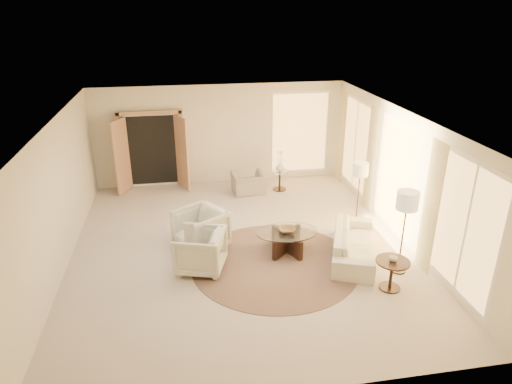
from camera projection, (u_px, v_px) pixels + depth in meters
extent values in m
cube|color=beige|center=(241.00, 248.00, 9.74)|extent=(7.00, 8.00, 0.02)
cube|color=white|center=(239.00, 119.00, 8.66)|extent=(7.00, 8.00, 0.02)
cube|color=beige|center=(220.00, 135.00, 12.83)|extent=(7.00, 0.04, 2.80)
cube|color=beige|center=(285.00, 309.00, 5.56)|extent=(7.00, 0.04, 2.80)
cube|color=beige|center=(57.00, 199.00, 8.65)|extent=(0.04, 8.00, 2.80)
cube|color=beige|center=(402.00, 177.00, 9.75)|extent=(0.04, 8.00, 2.80)
cube|color=tan|center=(152.00, 150.00, 12.56)|extent=(1.80, 0.12, 2.16)
cube|color=tan|center=(122.00, 156.00, 12.21)|extent=(0.35, 0.66, 2.00)
cube|color=tan|center=(182.00, 153.00, 12.46)|extent=(0.35, 0.66, 2.00)
cylinder|color=#422D24|center=(275.00, 263.00, 9.15)|extent=(4.04, 4.04, 0.01)
imported|color=beige|center=(354.00, 243.00, 9.31)|extent=(1.50, 2.22, 0.60)
imported|color=beige|center=(200.00, 227.00, 9.58)|extent=(1.22, 1.24, 0.95)
imported|color=beige|center=(200.00, 249.00, 8.79)|extent=(1.05, 1.08, 0.90)
imported|color=#9B928B|center=(248.00, 180.00, 12.39)|extent=(0.91, 0.63, 0.76)
cube|color=black|center=(287.00, 243.00, 9.51)|extent=(0.48, 0.91, 0.43)
cube|color=black|center=(287.00, 243.00, 9.51)|extent=(0.75, 0.73, 0.43)
cylinder|color=white|center=(287.00, 232.00, 9.42)|extent=(1.50, 1.50, 0.02)
cylinder|color=black|center=(389.00, 287.00, 8.36)|extent=(0.38, 0.38, 0.03)
cylinder|color=black|center=(391.00, 275.00, 8.26)|extent=(0.06, 0.06, 0.54)
cylinder|color=black|center=(393.00, 262.00, 8.15)|extent=(0.61, 0.61, 0.03)
cylinder|color=#2C231A|center=(279.00, 189.00, 12.75)|extent=(0.37, 0.37, 0.03)
cylinder|color=#2C231A|center=(280.00, 180.00, 12.65)|extent=(0.06, 0.06, 0.53)
cylinder|color=white|center=(280.00, 171.00, 12.54)|extent=(0.48, 0.48, 0.03)
cylinder|color=#2C231A|center=(356.00, 221.00, 10.92)|extent=(0.25, 0.25, 0.03)
cylinder|color=#2C231A|center=(358.00, 197.00, 10.68)|extent=(0.03, 0.03, 1.25)
cylinder|color=beige|center=(361.00, 169.00, 10.41)|extent=(0.36, 0.36, 0.30)
cylinder|color=#2C231A|center=(398.00, 270.00, 8.90)|extent=(0.28, 0.28, 0.03)
cylinder|color=#2C231A|center=(402.00, 239.00, 8.63)|extent=(0.03, 0.03, 1.42)
cylinder|color=beige|center=(408.00, 200.00, 8.33)|extent=(0.41, 0.41, 0.35)
imported|color=brown|center=(287.00, 230.00, 9.40)|extent=(0.38, 0.38, 0.08)
imported|color=white|center=(393.00, 257.00, 8.12)|extent=(0.16, 0.16, 0.15)
imported|color=white|center=(280.00, 167.00, 12.49)|extent=(0.30, 0.30, 0.24)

